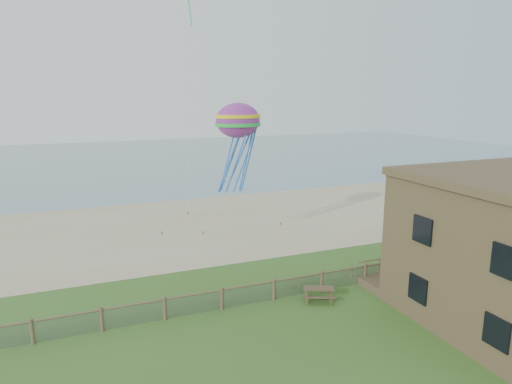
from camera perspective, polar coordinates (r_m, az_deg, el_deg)
ground at (r=21.23m, az=9.36°, el=-19.62°), size 160.00×160.00×0.00m
sand_beach at (r=40.06m, az=-7.28°, el=-4.08°), size 72.00×20.00×0.02m
ocean at (r=82.58m, az=-15.27°, el=3.95°), size 160.00×68.00×0.02m
chainlink_fence at (r=25.64m, az=2.25°, el=-12.21°), size 36.20×0.20×1.25m
motel_deck at (r=32.32m, az=24.79°, el=-8.69°), size 15.00×2.00×0.50m
picnic_table at (r=25.87m, az=7.82°, el=-12.59°), size 2.03×1.83×0.70m
octopus_kite at (r=33.63m, az=-2.23°, el=5.85°), size 4.11×3.59×7.06m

